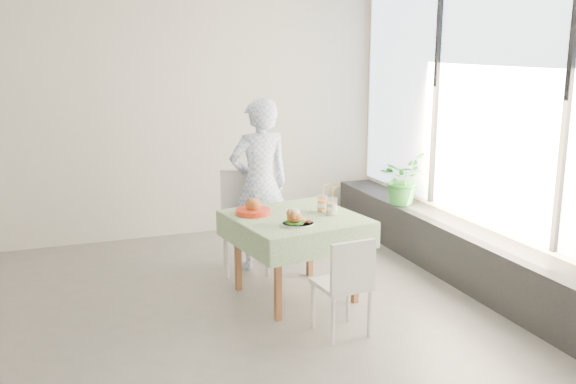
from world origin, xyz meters
name	(u,v)px	position (x,y,z in m)	size (l,w,h in m)	color
floor	(172,325)	(0.00, 0.00, 0.00)	(6.00, 6.00, 0.00)	#5C5A57
wall_back	(125,118)	(0.00, 2.50, 1.40)	(6.00, 0.02, 2.80)	silver
wall_front	(273,251)	(0.00, -2.50, 1.40)	(6.00, 0.02, 2.80)	silver
wall_right	(494,134)	(3.00, 0.00, 1.40)	(0.02, 5.00, 2.80)	silver
window_pane	(493,106)	(2.97, 0.00, 1.65)	(0.01, 4.80, 2.18)	#D1E0F9
window_ledge	(468,256)	(2.80, 0.00, 0.25)	(0.40, 4.80, 0.50)	black
cafe_table	(295,247)	(1.15, 0.23, 0.46)	(1.19, 1.19, 0.74)	brown
chair_far	(246,240)	(0.94, 1.05, 0.30)	(0.55, 0.55, 0.98)	white
chair_near	(342,304)	(1.21, -0.60, 0.24)	(0.40, 0.40, 0.79)	white
diner	(260,185)	(1.10, 1.07, 0.85)	(0.62, 0.41, 1.70)	#8DA6E2
main_dish	(296,219)	(1.05, -0.04, 0.79)	(0.28, 0.28, 0.14)	white
juice_cup_orange	(322,204)	(1.43, 0.29, 0.81)	(0.10, 0.10, 0.29)	white
juice_cup_lemonade	(332,207)	(1.46, 0.15, 0.81)	(0.10, 0.10, 0.29)	white
second_dish	(253,210)	(0.82, 0.41, 0.78)	(0.30, 0.30, 0.14)	red
potted_plant	(402,178)	(2.73, 1.13, 0.78)	(0.51, 0.44, 0.56)	#267330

